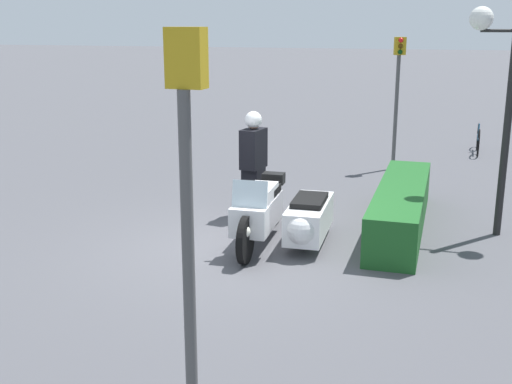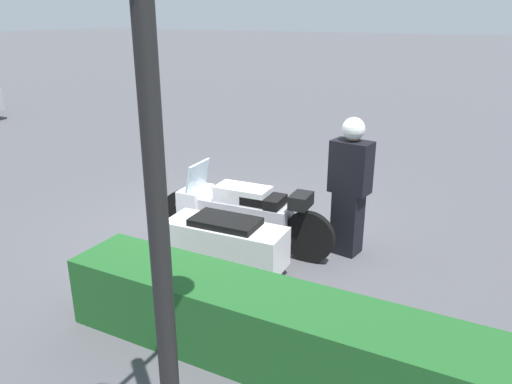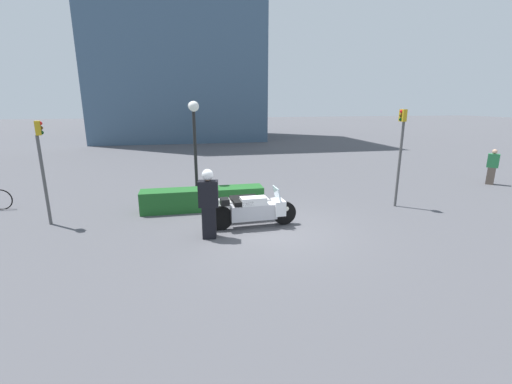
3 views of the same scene
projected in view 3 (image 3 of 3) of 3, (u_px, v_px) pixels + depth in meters
ground_plane at (271, 229)px, 9.99m from camera, size 160.00×160.00×0.00m
police_motorcycle at (251, 208)px, 10.42m from camera, size 2.65×1.30×1.18m
officer_rider at (209, 202)px, 9.13m from camera, size 0.56×0.39×1.90m
hedge_bush_curbside at (203, 199)px, 11.75m from camera, size 4.14×0.77×0.74m
twin_lamp_post at (194, 122)px, 12.57m from camera, size 0.37×1.43×3.64m
traffic_light_near at (401, 144)px, 11.67m from camera, size 0.23×0.27×3.37m
traffic_light_far at (42, 157)px, 9.90m from camera, size 0.22×0.29×3.08m
pedestrian_bystander at (492, 167)px, 15.33m from camera, size 0.51×0.51×1.59m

